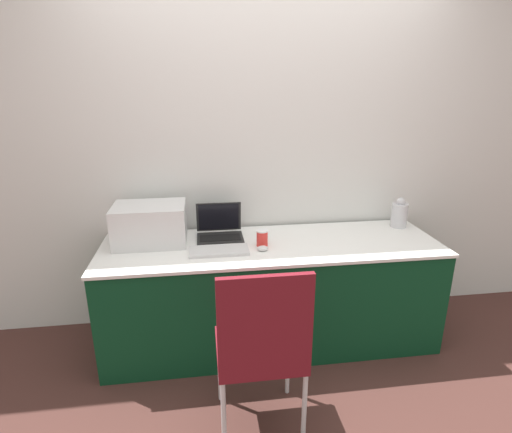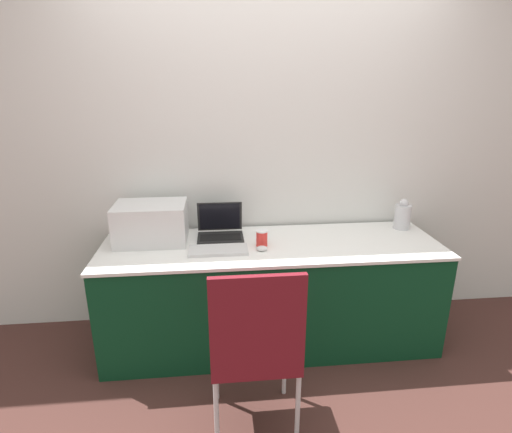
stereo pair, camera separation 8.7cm
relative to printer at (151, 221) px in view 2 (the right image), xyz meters
The scene contains 10 objects.
ground_plane 1.25m from the printer, 30.19° to the right, with size 14.00×14.00×0.00m, color #472823.
wall_back 0.94m from the printer, 19.15° to the left, with size 8.00×0.05×2.60m.
table 0.94m from the printer, ahead, with size 2.21×0.69×0.73m.
printer is the anchor object (origin of this frame).
laptop_left 0.46m from the printer, ahead, with size 0.31×0.25×0.23m.
external_keyboard 0.50m from the printer, 26.78° to the right, with size 0.37×0.17×0.02m.
coffee_cup 0.74m from the printer, 11.90° to the right, with size 0.08×0.08×0.11m.
mouse 0.75m from the printer, 18.20° to the right, with size 0.07×0.05×0.03m.
metal_pitcher 1.76m from the printer, ahead, with size 0.11×0.11×0.22m.
chair 1.14m from the printer, 57.27° to the right, with size 0.42×0.41×0.96m.
Camera 2 is at (-0.35, -2.07, 1.72)m, focal length 28.00 mm.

